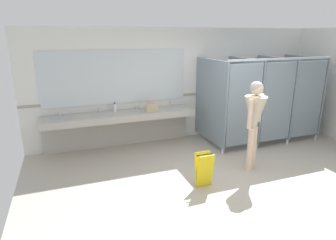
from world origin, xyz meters
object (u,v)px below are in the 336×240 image
(person_standing, at_px, (255,115))
(wet_floor_sign, at_px, (204,169))
(soap_dispenser, at_px, (115,108))
(handbag, at_px, (152,107))
(paper_cup, at_px, (152,109))

(person_standing, relative_size, wet_floor_sign, 2.85)
(person_standing, distance_m, soap_dispenser, 2.96)
(person_standing, relative_size, handbag, 5.05)
(person_standing, xyz_separation_m, handbag, (-1.41, 1.69, -0.13))
(soap_dispenser, xyz_separation_m, wet_floor_sign, (1.04, -2.28, -0.61))
(wet_floor_sign, bearing_deg, handbag, 98.57)
(soap_dispenser, relative_size, paper_cup, 2.02)
(handbag, height_order, soap_dispenser, handbag)
(wet_floor_sign, bearing_deg, person_standing, 13.52)
(soap_dispenser, distance_m, paper_cup, 0.81)
(person_standing, distance_m, paper_cup, 2.25)
(handbag, bearing_deg, wet_floor_sign, -81.43)
(handbag, xyz_separation_m, wet_floor_sign, (0.30, -1.96, -0.63))
(person_standing, xyz_separation_m, wet_floor_sign, (-1.12, -0.27, -0.76))
(paper_cup, bearing_deg, wet_floor_sign, -82.40)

